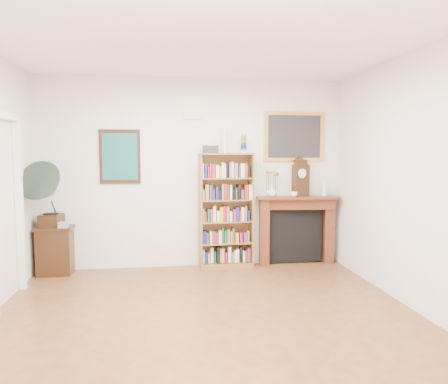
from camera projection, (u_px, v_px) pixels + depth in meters
name	position (u px, v px, depth m)	size (l,w,h in m)	color
room	(211.00, 187.00, 4.03)	(4.51, 5.01, 2.81)	#592E1A
door_casing	(5.00, 193.00, 4.92)	(0.08, 1.02, 2.17)	white
teal_poster	(120.00, 157.00, 6.30)	(0.58, 0.04, 0.78)	black
small_picture	(192.00, 109.00, 6.38)	(0.26, 0.04, 0.30)	white
gilt_painting	(294.00, 137.00, 6.64)	(0.95, 0.04, 0.75)	gold
bookshelf	(226.00, 204.00, 6.44)	(0.80, 0.32, 1.96)	brown
side_cabinet	(55.00, 250.00, 6.12)	(0.50, 0.36, 0.68)	black
fireplace	(296.00, 224.00, 6.69)	(1.26, 0.40, 1.05)	#532813
gramophone	(47.00, 190.00, 5.90)	(0.68, 0.79, 0.92)	black
cd_stack	(63.00, 225.00, 6.00)	(0.12, 0.12, 0.08)	#AFAFBB
mantel_clock	(301.00, 178.00, 6.60)	(0.27, 0.20, 0.55)	black
flower_vase	(272.00, 191.00, 6.53)	(0.15, 0.15, 0.16)	white
teacup	(294.00, 194.00, 6.54)	(0.10, 0.10, 0.08)	white
bottle_left	(324.00, 188.00, 6.64)	(0.07, 0.07, 0.24)	silver
bottle_right	(326.00, 189.00, 6.66)	(0.06, 0.06, 0.20)	silver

